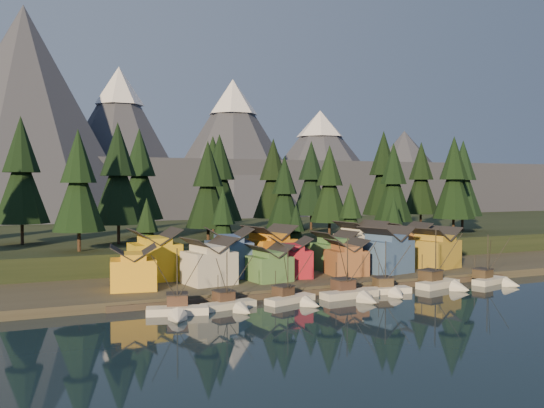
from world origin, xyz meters
name	(u,v)px	position (x,y,z in m)	size (l,w,h in m)	color
ground	(381,309)	(0.00, 0.00, 0.00)	(500.00, 500.00, 0.00)	black
shore_strip	(275,271)	(0.00, 40.00, 0.75)	(400.00, 50.00, 1.50)	#383428
hillside	(204,240)	(0.00, 90.00, 3.00)	(420.00, 100.00, 6.00)	black
dock	(329,289)	(0.00, 16.50, 0.50)	(80.00, 4.00, 1.00)	#4C4436
mountain_ridge	(115,170)	(-4.20, 213.59, 26.06)	(560.00, 190.00, 90.00)	#404352
boat_0	(177,302)	(-30.54, 8.37, 2.11)	(9.94, 10.41, 11.10)	silver
boat_1	(232,298)	(-21.44, 9.47, 1.83)	(9.42, 9.99, 9.96)	beige
boat_2	(295,292)	(-10.35, 9.64, 1.80)	(9.89, 10.27, 9.99)	silver
boat_3	(354,286)	(0.61, 9.02, 2.14)	(10.92, 11.76, 11.66)	beige
boat_4	(389,283)	(8.65, 10.03, 2.01)	(9.16, 9.73, 10.47)	white
boat_5	(443,276)	(21.46, 10.99, 2.41)	(10.23, 10.83, 12.21)	silver
boat_6	(495,274)	(33.63, 10.30, 2.11)	(9.23, 9.74, 10.79)	silver
house_front_0	(133,266)	(-33.72, 25.09, 5.51)	(8.76, 8.42, 7.64)	gold
house_front_1	(209,260)	(-20.01, 25.24, 5.94)	(9.31, 9.04, 8.46)	beige
house_front_2	(270,262)	(-8.61, 23.81, 5.08)	(7.64, 7.69, 6.82)	#4B7941
house_front_3	(290,256)	(-3.08, 26.23, 5.57)	(9.14, 8.87, 7.75)	maroon
house_front_4	(346,256)	(8.46, 24.42, 5.25)	(7.75, 8.24, 7.13)	brown
house_front_5	(386,248)	(17.56, 23.79, 6.44)	(10.63, 10.03, 9.40)	#395787
house_front_6	(435,246)	(31.45, 25.50, 6.08)	(10.50, 10.15, 8.71)	#A7862A
house_back_0	(155,253)	(-27.89, 34.03, 6.58)	(9.00, 8.65, 9.67)	gold
house_back_1	(229,251)	(-13.85, 31.66, 6.52)	(9.87, 9.96, 9.57)	#395287
house_back_2	(269,247)	(-3.82, 34.70, 6.53)	(10.73, 10.19, 9.57)	orange
house_back_3	(334,250)	(9.86, 31.63, 5.77)	(8.51, 7.70, 8.13)	#43763F
house_back_4	(361,243)	(18.01, 34.09, 6.70)	(9.97, 9.65, 9.90)	silver
house_back_5	(407,242)	(29.48, 32.74, 6.40)	(9.24, 9.33, 9.34)	olive
tree_hill_1	(21,174)	(-50.00, 68.00, 21.83)	(12.43, 12.43, 28.95)	#332319
tree_hill_2	(78,185)	(-40.00, 48.00, 19.54)	(10.63, 10.63, 24.77)	#332319
tree_hill_3	(118,177)	(-30.00, 60.00, 21.09)	(11.85, 11.85, 27.60)	#332319
tree_hill_4	(140,178)	(-22.00, 75.00, 21.18)	(11.92, 11.92, 27.77)	#332319
tree_hill_5	(208,188)	(-12.00, 50.00, 18.74)	(10.01, 10.01, 23.31)	#332319
tree_hill_6	(220,181)	(-4.00, 65.00, 20.31)	(11.23, 11.23, 26.17)	#332319
tree_hill_7	(285,195)	(6.00, 48.00, 17.02)	(8.66, 8.66, 20.17)	#332319
tree_hill_8	(273,181)	(14.00, 72.00, 20.25)	(11.19, 11.19, 26.07)	#332319
tree_hill_9	(330,187)	(22.00, 55.00, 18.85)	(10.10, 10.10, 23.52)	#332319
tree_hill_10	(311,181)	(30.00, 80.00, 20.42)	(11.32, 11.32, 26.38)	#332319
tree_hill_11	(393,185)	(38.00, 50.00, 19.20)	(10.36, 10.36, 24.14)	#332319
tree_hill_12	(383,176)	(46.00, 66.00, 21.73)	(12.35, 12.35, 28.77)	#332319
tree_hill_13	(454,181)	(56.00, 48.00, 20.41)	(11.32, 11.32, 26.37)	#332319
tree_hill_14	(421,181)	(64.00, 72.00, 20.49)	(11.38, 11.38, 26.51)	#332319
tree_hill_15	(213,180)	(0.00, 82.00, 20.81)	(11.63, 11.63, 27.09)	#332319
tree_hill_17	(463,181)	(68.00, 58.00, 20.34)	(11.26, 11.26, 26.22)	#332319
tree_shore_0	(147,233)	(-28.00, 40.00, 9.92)	(6.62, 6.62, 15.43)	#332319
tree_shore_1	(223,225)	(-12.00, 40.00, 11.01)	(7.47, 7.47, 17.41)	#332319
tree_shore_2	(296,232)	(5.00, 40.00, 9.01)	(5.91, 5.91, 13.76)	#332319
tree_shore_3	(350,219)	(19.00, 40.00, 11.53)	(7.88, 7.88, 18.36)	#332319
tree_shore_4	(394,226)	(31.00, 40.00, 9.69)	(6.44, 6.44, 15.01)	#332319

